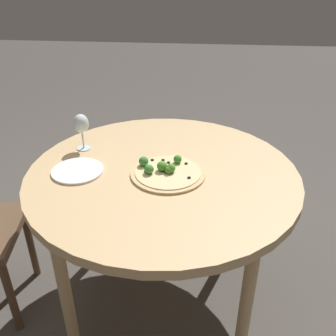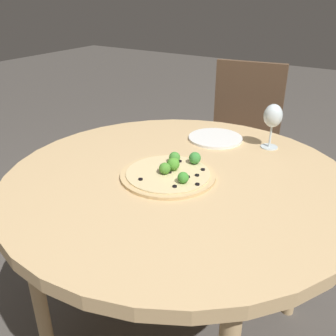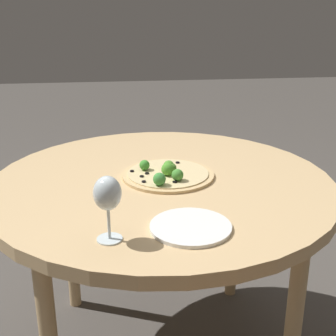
# 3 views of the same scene
# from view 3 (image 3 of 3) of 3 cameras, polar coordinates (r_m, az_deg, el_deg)

# --- Properties ---
(dining_table) EXTENTS (1.14, 1.14, 0.72)m
(dining_table) POSITION_cam_3_polar(r_m,az_deg,el_deg) (1.57, -0.78, -3.50)
(dining_table) COLOR tan
(dining_table) RESTS_ON ground_plane
(pizza) EXTENTS (0.31, 0.31, 0.06)m
(pizza) POSITION_cam_3_polar(r_m,az_deg,el_deg) (1.56, -0.08, -0.70)
(pizza) COLOR tan
(pizza) RESTS_ON dining_table
(wine_glass) EXTENTS (0.07, 0.07, 0.17)m
(wine_glass) POSITION_cam_3_polar(r_m,az_deg,el_deg) (1.14, -7.39, -3.33)
(wine_glass) COLOR silver
(wine_glass) RESTS_ON dining_table
(plate_near) EXTENTS (0.22, 0.22, 0.01)m
(plate_near) POSITION_cam_3_polar(r_m,az_deg,el_deg) (1.23, 2.77, -7.18)
(plate_near) COLOR white
(plate_near) RESTS_ON dining_table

